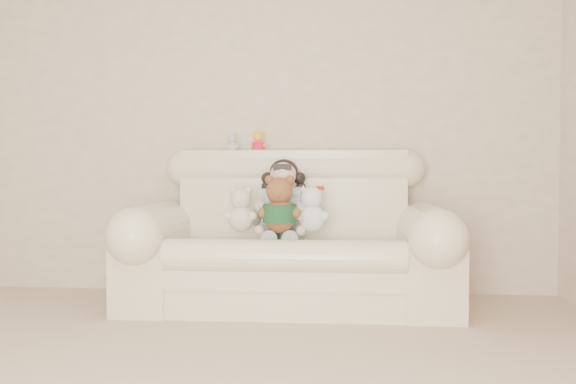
{
  "coord_description": "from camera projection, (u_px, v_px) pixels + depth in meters",
  "views": [
    {
      "loc": [
        0.7,
        -1.92,
        0.88
      ],
      "look_at": [
        0.39,
        1.9,
        0.75
      ],
      "focal_mm": 38.03,
      "sensor_mm": 36.0,
      "label": 1
    }
  ],
  "objects": [
    {
      "name": "wall_back",
      "position": [
        242.0,
        114.0,
        4.45
      ],
      "size": [
        4.5,
        0.0,
        4.5
      ],
      "primitive_type": "plane",
      "rotation": [
        1.57,
        0.0,
        0.0
      ],
      "color": "beige",
      "rests_on": "ground"
    },
    {
      "name": "sofa",
      "position": [
        289.0,
        228.0,
        3.94
      ],
      "size": [
        2.1,
        0.95,
        1.03
      ],
      "primitive_type": null,
      "color": "#FFF2CD",
      "rests_on": "floor"
    },
    {
      "name": "seated_child",
      "position": [
        283.0,
        199.0,
        4.01
      ],
      "size": [
        0.39,
        0.45,
        0.55
      ],
      "primitive_type": null,
      "rotation": [
        0.0,
        0.0,
        -0.14
      ],
      "color": "#316C58",
      "rests_on": "sofa"
    },
    {
      "name": "brown_teddy",
      "position": [
        280.0,
        199.0,
        3.78
      ],
      "size": [
        0.32,
        0.27,
        0.42
      ],
      "primitive_type": null,
      "rotation": [
        0.0,
        0.0,
        -0.28
      ],
      "color": "brown",
      "rests_on": "sofa"
    },
    {
      "name": "white_cat",
      "position": [
        312.0,
        204.0,
        3.82
      ],
      "size": [
        0.26,
        0.23,
        0.35
      ],
      "primitive_type": null,
      "rotation": [
        0.0,
        0.0,
        -0.29
      ],
      "color": "white",
      "rests_on": "sofa"
    },
    {
      "name": "cream_teddy",
      "position": [
        241.0,
        205.0,
        3.85
      ],
      "size": [
        0.22,
        0.17,
        0.34
      ],
      "primitive_type": null,
      "rotation": [
        0.0,
        0.0,
        0.02
      ],
      "color": "beige",
      "rests_on": "sofa"
    },
    {
      "name": "yellow_mini_bear",
      "position": [
        258.0,
        140.0,
        4.28
      ],
      "size": [
        0.12,
        0.09,
        0.18
      ],
      "primitive_type": null,
      "rotation": [
        0.0,
        0.0,
        -0.02
      ],
      "color": "yellow",
      "rests_on": "sofa"
    },
    {
      "name": "grey_mini_plush",
      "position": [
        232.0,
        141.0,
        4.29
      ],
      "size": [
        0.13,
        0.11,
        0.16
      ],
      "primitive_type": null,
      "rotation": [
        0.0,
        0.0,
        -0.43
      ],
      "color": "silver",
      "rests_on": "sofa"
    }
  ]
}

